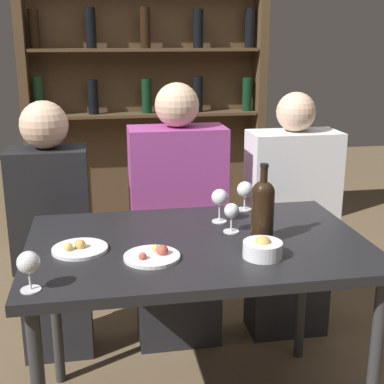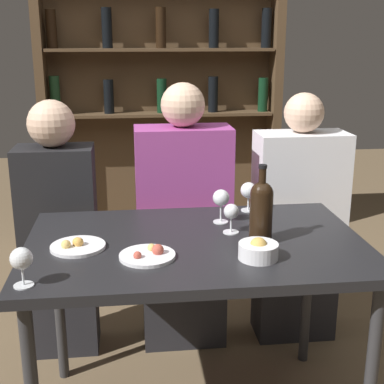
{
  "view_description": "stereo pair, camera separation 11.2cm",
  "coord_description": "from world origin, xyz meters",
  "px_view_note": "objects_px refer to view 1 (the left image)",
  "views": [
    {
      "loc": [
        -0.34,
        -1.78,
        1.46
      ],
      "look_at": [
        0.0,
        0.12,
        0.9
      ],
      "focal_mm": 50.0,
      "sensor_mm": 36.0,
      "label": 1
    },
    {
      "loc": [
        -0.22,
        -1.79,
        1.46
      ],
      "look_at": [
        0.0,
        0.12,
        0.9
      ],
      "focal_mm": 50.0,
      "sensor_mm": 36.0,
      "label": 2
    }
  ],
  "objects_px": {
    "seated_person_right": "(290,226)",
    "seated_person_left": "(53,239)",
    "snack_bowl": "(263,249)",
    "food_plate_1": "(79,248)",
    "food_plate_0": "(153,256)",
    "wine_glass_1": "(28,264)",
    "seated_person_center": "(178,227)",
    "wine_glass_2": "(220,199)",
    "wine_glass_0": "(245,190)",
    "wine_glass_3": "(232,212)",
    "wine_bottle": "(263,208)"
  },
  "relations": [
    {
      "from": "seated_person_left",
      "to": "wine_bottle",
      "type": "bearing_deg",
      "value": -37.9
    },
    {
      "from": "wine_glass_0",
      "to": "seated_person_center",
      "type": "xyz_separation_m",
      "value": [
        -0.25,
        0.25,
        -0.24
      ]
    },
    {
      "from": "snack_bowl",
      "to": "seated_person_right",
      "type": "height_order",
      "value": "seated_person_right"
    },
    {
      "from": "wine_glass_3",
      "to": "snack_bowl",
      "type": "bearing_deg",
      "value": -80.0
    },
    {
      "from": "food_plate_1",
      "to": "seated_person_center",
      "type": "xyz_separation_m",
      "value": [
        0.43,
        0.6,
        -0.17
      ]
    },
    {
      "from": "food_plate_0",
      "to": "seated_person_right",
      "type": "xyz_separation_m",
      "value": [
        0.75,
        0.71,
        -0.19
      ]
    },
    {
      "from": "wine_bottle",
      "to": "wine_glass_2",
      "type": "relative_size",
      "value": 2.11
    },
    {
      "from": "wine_glass_1",
      "to": "seated_person_right",
      "type": "xyz_separation_m",
      "value": [
        1.12,
        0.88,
        -0.27
      ]
    },
    {
      "from": "wine_glass_0",
      "to": "wine_glass_3",
      "type": "height_order",
      "value": "wine_glass_0"
    },
    {
      "from": "wine_bottle",
      "to": "seated_person_right",
      "type": "distance_m",
      "value": 0.77
    },
    {
      "from": "wine_glass_1",
      "to": "snack_bowl",
      "type": "height_order",
      "value": "wine_glass_1"
    },
    {
      "from": "seated_person_left",
      "to": "wine_glass_3",
      "type": "bearing_deg",
      "value": -35.83
    },
    {
      "from": "food_plate_0",
      "to": "seated_person_right",
      "type": "bearing_deg",
      "value": 43.49
    },
    {
      "from": "wine_glass_2",
      "to": "seated_person_left",
      "type": "distance_m",
      "value": 0.83
    },
    {
      "from": "wine_glass_0",
      "to": "seated_person_center",
      "type": "distance_m",
      "value": 0.43
    },
    {
      "from": "seated_person_center",
      "to": "wine_glass_1",
      "type": "bearing_deg",
      "value": -122.67
    },
    {
      "from": "wine_glass_3",
      "to": "seated_person_center",
      "type": "bearing_deg",
      "value": 104.14
    },
    {
      "from": "wine_glass_0",
      "to": "food_plate_1",
      "type": "distance_m",
      "value": 0.77
    },
    {
      "from": "wine_glass_2",
      "to": "seated_person_right",
      "type": "relative_size",
      "value": 0.11
    },
    {
      "from": "snack_bowl",
      "to": "seated_person_center",
      "type": "bearing_deg",
      "value": 102.79
    },
    {
      "from": "food_plate_0",
      "to": "food_plate_1",
      "type": "distance_m",
      "value": 0.27
    },
    {
      "from": "snack_bowl",
      "to": "seated_person_right",
      "type": "relative_size",
      "value": 0.11
    },
    {
      "from": "food_plate_0",
      "to": "seated_person_left",
      "type": "xyz_separation_m",
      "value": [
        -0.39,
        0.71,
        -0.18
      ]
    },
    {
      "from": "wine_bottle",
      "to": "wine_glass_0",
      "type": "height_order",
      "value": "wine_bottle"
    },
    {
      "from": "snack_bowl",
      "to": "seated_person_center",
      "type": "relative_size",
      "value": 0.1
    },
    {
      "from": "wine_glass_0",
      "to": "snack_bowl",
      "type": "xyz_separation_m",
      "value": [
        -0.08,
        -0.51,
        -0.06
      ]
    },
    {
      "from": "wine_glass_1",
      "to": "wine_bottle",
      "type": "bearing_deg",
      "value": 18.72
    },
    {
      "from": "wine_glass_1",
      "to": "seated_person_left",
      "type": "distance_m",
      "value": 0.92
    },
    {
      "from": "snack_bowl",
      "to": "seated_person_right",
      "type": "bearing_deg",
      "value": 63.2
    },
    {
      "from": "wine_glass_2",
      "to": "wine_glass_3",
      "type": "distance_m",
      "value": 0.12
    },
    {
      "from": "wine_bottle",
      "to": "wine_glass_3",
      "type": "height_order",
      "value": "wine_bottle"
    },
    {
      "from": "food_plate_0",
      "to": "wine_glass_1",
      "type": "bearing_deg",
      "value": -155.35
    },
    {
      "from": "wine_glass_1",
      "to": "seated_person_center",
      "type": "distance_m",
      "value": 1.07
    },
    {
      "from": "wine_bottle",
      "to": "wine_glass_3",
      "type": "xyz_separation_m",
      "value": [
        -0.09,
        0.11,
        -0.05
      ]
    },
    {
      "from": "wine_glass_1",
      "to": "wine_glass_2",
      "type": "height_order",
      "value": "wine_glass_2"
    },
    {
      "from": "wine_bottle",
      "to": "seated_person_left",
      "type": "relative_size",
      "value": 0.24
    },
    {
      "from": "seated_person_center",
      "to": "wine_glass_3",
      "type": "bearing_deg",
      "value": -75.86
    },
    {
      "from": "wine_glass_0",
      "to": "food_plate_0",
      "type": "bearing_deg",
      "value": -134.1
    },
    {
      "from": "wine_glass_1",
      "to": "snack_bowl",
      "type": "distance_m",
      "value": 0.75
    },
    {
      "from": "wine_glass_2",
      "to": "snack_bowl",
      "type": "relative_size",
      "value": 1.02
    },
    {
      "from": "wine_glass_2",
      "to": "seated_person_left",
      "type": "xyz_separation_m",
      "value": [
        -0.69,
        0.39,
        -0.27
      ]
    },
    {
      "from": "wine_glass_2",
      "to": "food_plate_1",
      "type": "xyz_separation_m",
      "value": [
        -0.54,
        -0.21,
        -0.09
      ]
    },
    {
      "from": "wine_glass_0",
      "to": "food_plate_0",
      "type": "relative_size",
      "value": 0.66
    },
    {
      "from": "seated_person_right",
      "to": "seated_person_left",
      "type": "bearing_deg",
      "value": 180.0
    },
    {
      "from": "wine_bottle",
      "to": "wine_glass_0",
      "type": "distance_m",
      "value": 0.37
    },
    {
      "from": "snack_bowl",
      "to": "food_plate_1",
      "type": "bearing_deg",
      "value": 165.06
    },
    {
      "from": "wine_bottle",
      "to": "wine_glass_0",
      "type": "xyz_separation_m",
      "value": [
        0.04,
        0.36,
        -0.04
      ]
    },
    {
      "from": "wine_glass_0",
      "to": "seated_person_left",
      "type": "relative_size",
      "value": 0.1
    },
    {
      "from": "wine_glass_2",
      "to": "seated_person_center",
      "type": "relative_size",
      "value": 0.11
    },
    {
      "from": "wine_glass_2",
      "to": "wine_glass_3",
      "type": "xyz_separation_m",
      "value": [
        0.02,
        -0.12,
        -0.02
      ]
    }
  ]
}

